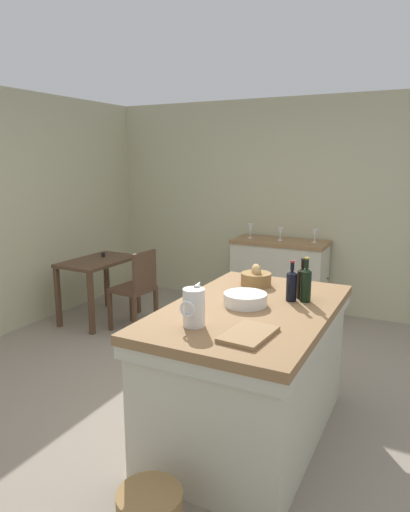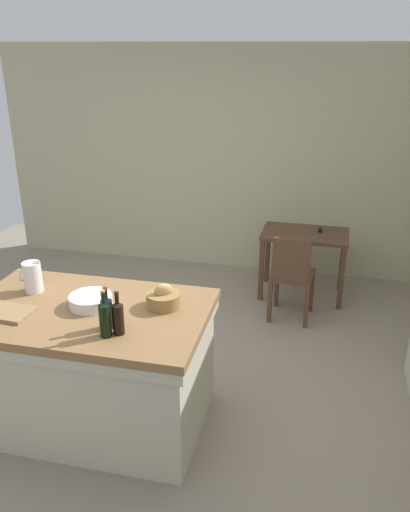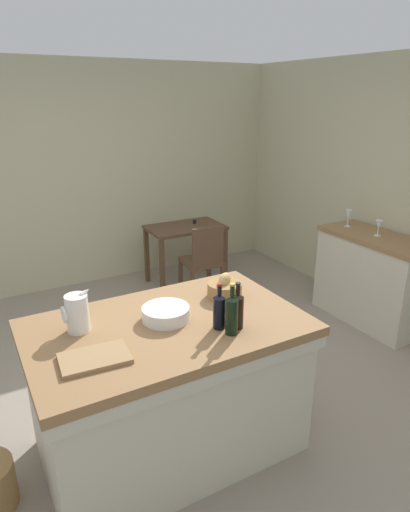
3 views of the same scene
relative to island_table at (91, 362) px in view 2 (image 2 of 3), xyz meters
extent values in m
plane|color=gray|center=(0.28, 0.49, -0.49)|extent=(6.76, 6.76, 0.00)
cube|color=#B7B28E|center=(0.28, 3.09, 0.81)|extent=(5.32, 0.12, 2.60)
cube|color=olive|center=(0.00, 0.00, 0.39)|extent=(1.64, 1.02, 0.06)
cube|color=beige|center=(0.00, 0.00, 0.32)|extent=(1.62, 1.00, 0.08)
cube|color=beige|center=(0.00, 0.00, -0.06)|extent=(1.56, 0.94, 0.86)
cube|color=#513826|center=(1.35, 2.42, 0.21)|extent=(0.91, 0.58, 0.04)
cube|color=#513826|center=(0.93, 2.19, -0.15)|extent=(0.05, 0.05, 0.69)
cube|color=#513826|center=(1.76, 2.17, -0.15)|extent=(0.05, 0.05, 0.69)
cube|color=#513826|center=(0.95, 2.68, -0.15)|extent=(0.05, 0.05, 0.69)
cube|color=#513826|center=(1.77, 2.66, -0.15)|extent=(0.05, 0.05, 0.69)
cylinder|color=black|center=(1.50, 2.47, 0.26)|extent=(0.04, 0.04, 0.05)
cube|color=#513826|center=(1.28, 1.89, -0.03)|extent=(0.44, 0.44, 0.04)
cube|color=#513826|center=(1.26, 1.71, 0.20)|extent=(0.36, 0.07, 0.42)
cube|color=#513826|center=(1.47, 2.05, -0.27)|extent=(0.04, 0.04, 0.44)
cube|color=#513826|center=(1.11, 2.09, -0.27)|extent=(0.04, 0.04, 0.44)
cube|color=#513826|center=(1.44, 1.69, -0.27)|extent=(0.04, 0.04, 0.44)
cube|color=#513826|center=(1.08, 1.73, -0.27)|extent=(0.04, 0.04, 0.44)
cylinder|color=white|center=(-0.48, 0.17, 0.54)|extent=(0.13, 0.13, 0.22)
cone|color=white|center=(-0.42, 0.17, 0.66)|extent=(0.07, 0.04, 0.06)
torus|color=white|center=(-0.56, 0.17, 0.55)|extent=(0.02, 0.10, 0.10)
cylinder|color=white|center=(0.01, 0.05, 0.47)|extent=(0.29, 0.29, 0.08)
cylinder|color=olive|center=(0.50, 0.15, 0.47)|extent=(0.23, 0.23, 0.10)
ellipsoid|color=tan|center=(0.50, 0.15, 0.54)|extent=(0.14, 0.13, 0.10)
cube|color=#99754C|center=(-0.49, -0.18, 0.44)|extent=(0.37, 0.25, 0.02)
cylinder|color=black|center=(0.34, -0.25, 0.52)|extent=(0.07, 0.07, 0.19)
cone|color=black|center=(0.34, -0.25, 0.63)|extent=(0.07, 0.07, 0.02)
cylinder|color=black|center=(0.34, -0.25, 0.68)|extent=(0.03, 0.03, 0.07)
cylinder|color=black|center=(0.34, -0.25, 0.70)|extent=(0.03, 0.03, 0.01)
cylinder|color=black|center=(0.24, -0.20, 0.52)|extent=(0.07, 0.07, 0.19)
cone|color=black|center=(0.24, -0.20, 0.63)|extent=(0.07, 0.07, 0.02)
cylinder|color=black|center=(0.24, -0.20, 0.67)|extent=(0.03, 0.03, 0.07)
cylinder|color=maroon|center=(0.24, -0.20, 0.70)|extent=(0.03, 0.03, 0.01)
cylinder|color=black|center=(0.27, -0.29, 0.53)|extent=(0.07, 0.07, 0.21)
cone|color=black|center=(0.27, -0.29, 0.65)|extent=(0.07, 0.07, 0.02)
cylinder|color=black|center=(0.27, -0.29, 0.70)|extent=(0.03, 0.03, 0.07)
cylinder|color=#B29933|center=(0.27, -0.29, 0.73)|extent=(0.03, 0.03, 0.01)
camera|label=1|loc=(-2.70, -1.03, 1.38)|focal=32.08mm
camera|label=2|loc=(1.47, -2.80, 2.07)|focal=36.01mm
camera|label=3|loc=(-0.96, -2.17, 1.70)|focal=31.17mm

